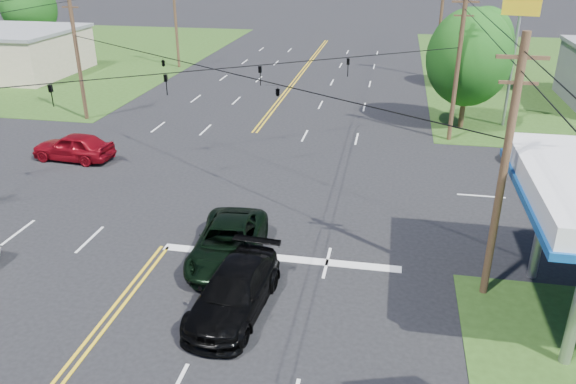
% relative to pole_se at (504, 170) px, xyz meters
% --- Properties ---
extents(ground, '(280.00, 280.00, 0.00)m').
position_rel_pole_se_xyz_m(ground, '(-13.00, 9.00, -4.92)').
color(ground, black).
rests_on(ground, ground).
extents(grass_nw, '(46.00, 48.00, 0.03)m').
position_rel_pole_se_xyz_m(grass_nw, '(-48.00, 41.00, -4.92)').
color(grass_nw, '#254215').
rests_on(grass_nw, ground).
extents(stop_bar, '(10.00, 0.50, 0.02)m').
position_rel_pole_se_xyz_m(stop_bar, '(-8.00, 1.00, -4.92)').
color(stop_bar, silver).
rests_on(stop_bar, ground).
extents(pole_se, '(1.60, 0.28, 9.50)m').
position_rel_pole_se_xyz_m(pole_se, '(0.00, 0.00, 0.00)').
color(pole_se, '#442B1D').
rests_on(pole_se, ground).
extents(pole_nw, '(1.60, 0.28, 9.50)m').
position_rel_pole_se_xyz_m(pole_nw, '(-26.00, 18.00, 0.00)').
color(pole_nw, '#442B1D').
rests_on(pole_nw, ground).
extents(pole_ne, '(1.60, 0.28, 9.50)m').
position_rel_pole_se_xyz_m(pole_ne, '(0.00, 18.00, 0.00)').
color(pole_ne, '#442B1D').
rests_on(pole_ne, ground).
extents(pole_left_far, '(1.60, 0.28, 10.00)m').
position_rel_pole_se_xyz_m(pole_left_far, '(-26.00, 37.00, 0.25)').
color(pole_left_far, '#442B1D').
rests_on(pole_left_far, ground).
extents(pole_right_far, '(1.60, 0.28, 10.00)m').
position_rel_pole_se_xyz_m(pole_right_far, '(0.00, 37.00, 0.25)').
color(pole_right_far, '#442B1D').
rests_on(pole_right_far, ground).
extents(span_wire_signals, '(26.00, 18.00, 1.13)m').
position_rel_pole_se_xyz_m(span_wire_signals, '(-13.00, 9.00, 1.08)').
color(span_wire_signals, black).
rests_on(span_wire_signals, ground).
extents(power_lines, '(26.04, 100.00, 0.64)m').
position_rel_pole_se_xyz_m(power_lines, '(-13.00, 7.00, 3.68)').
color(power_lines, black).
rests_on(power_lines, ground).
extents(tree_right_a, '(5.70, 5.70, 8.18)m').
position_rel_pole_se_xyz_m(tree_right_a, '(1.00, 21.00, -0.05)').
color(tree_right_a, '#442B1D').
rests_on(tree_right_a, ground).
extents(tree_right_b, '(4.94, 4.94, 7.09)m').
position_rel_pole_se_xyz_m(tree_right_b, '(3.50, 33.00, -0.70)').
color(tree_right_b, '#442B1D').
rests_on(tree_right_b, ground).
extents(tree_far_l, '(6.08, 6.08, 8.72)m').
position_rel_pole_se_xyz_m(tree_far_l, '(-45.00, 41.00, 0.28)').
color(tree_far_l, '#442B1D').
rests_on(tree_far_l, ground).
extents(pickup_dkgreen, '(3.08, 5.89, 1.58)m').
position_rel_pole_se_xyz_m(pickup_dkgreen, '(-10.00, 0.50, -4.12)').
color(pickup_dkgreen, black).
rests_on(pickup_dkgreen, ground).
extents(suv_black, '(2.67, 5.64, 1.59)m').
position_rel_pole_se_xyz_m(suv_black, '(-8.82, -2.80, -4.12)').
color(suv_black, black).
rests_on(suv_black, ground).
extents(sedan_red, '(4.98, 2.30, 1.65)m').
position_rel_pole_se_xyz_m(sedan_red, '(-22.35, 10.00, -4.09)').
color(sedan_red, maroon).
rests_on(sedan_red, ground).
extents(sedan_far, '(4.95, 2.02, 1.44)m').
position_rel_pole_se_xyz_m(sedan_far, '(5.32, 14.50, -4.20)').
color(sedan_far, '#A0A1A5').
rests_on(sedan_far, ground).
extents(polesign_ne, '(2.38, 0.86, 8.73)m').
position_rel_pole_se_xyz_m(polesign_ne, '(4.00, 21.99, 1.99)').
color(polesign_ne, '#A5A5AA').
rests_on(polesign_ne, ground).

